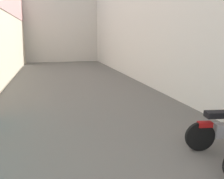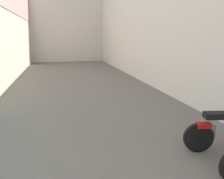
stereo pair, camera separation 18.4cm
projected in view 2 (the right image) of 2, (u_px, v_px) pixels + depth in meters
ground_plane at (88, 100)px, 8.62m from camera, size 39.53×39.53×0.00m
building_right at (156, 4)px, 10.46m from camera, size 0.45×23.53×7.38m
building_far_end at (67, 27)px, 21.96m from camera, size 9.42×2.00×6.25m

